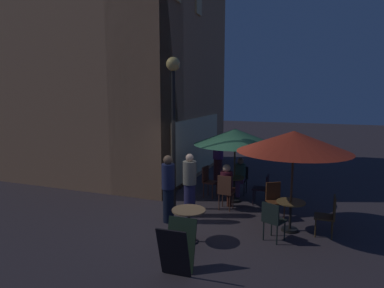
{
  "coord_description": "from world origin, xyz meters",
  "views": [
    {
      "loc": [
        -7.77,
        -2.75,
        3.25
      ],
      "look_at": [
        0.68,
        0.43,
        1.86
      ],
      "focal_mm": 31.61,
      "sensor_mm": 36.0,
      "label": 1
    }
  ],
  "objects_px": {
    "cafe_table_0": "(291,210)",
    "cafe_chair_2": "(329,213)",
    "cafe_table_2": "(189,218)",
    "cafe_chair_3": "(241,177)",
    "cafe_chair_5": "(225,190)",
    "patron_standing_2": "(190,185)",
    "patio_umbrella_1": "(235,137)",
    "menu_sandwich_board": "(177,248)",
    "patron_standing_4": "(218,160)",
    "cafe_chair_0": "(274,197)",
    "cafe_chair_4": "(208,179)",
    "patron_seated_1": "(227,184)",
    "patio_umbrella_0": "(294,142)",
    "cafe_chair_1": "(272,218)",
    "cafe_table_1": "(234,185)",
    "street_lamp_near_corner": "(173,98)",
    "patron_seated_0": "(240,174)",
    "patron_standing_3": "(168,188)",
    "cafe_chair_6": "(264,186)"
  },
  "relations": [
    {
      "from": "street_lamp_near_corner",
      "to": "patron_standing_2",
      "type": "bearing_deg",
      "value": -120.31
    },
    {
      "from": "cafe_table_0",
      "to": "cafe_chair_3",
      "type": "bearing_deg",
      "value": 34.5
    },
    {
      "from": "cafe_table_0",
      "to": "patio_umbrella_1",
      "type": "relative_size",
      "value": 0.3
    },
    {
      "from": "cafe_chair_0",
      "to": "cafe_chair_6",
      "type": "height_order",
      "value": "cafe_chair_0"
    },
    {
      "from": "cafe_chair_3",
      "to": "cafe_chair_6",
      "type": "height_order",
      "value": "cafe_chair_6"
    },
    {
      "from": "cafe_table_0",
      "to": "cafe_table_2",
      "type": "bearing_deg",
      "value": 124.65
    },
    {
      "from": "cafe_table_1",
      "to": "street_lamp_near_corner",
      "type": "bearing_deg",
      "value": 131.26
    },
    {
      "from": "cafe_table_2",
      "to": "cafe_chair_4",
      "type": "xyz_separation_m",
      "value": [
        3.21,
        0.61,
        0.04
      ]
    },
    {
      "from": "patio_umbrella_0",
      "to": "cafe_chair_5",
      "type": "bearing_deg",
      "value": 65.76
    },
    {
      "from": "menu_sandwich_board",
      "to": "cafe_chair_6",
      "type": "bearing_deg",
      "value": -13.22
    },
    {
      "from": "cafe_chair_2",
      "to": "cafe_chair_3",
      "type": "bearing_deg",
      "value": -44.22
    },
    {
      "from": "cafe_chair_3",
      "to": "cafe_chair_4",
      "type": "distance_m",
      "value": 1.15
    },
    {
      "from": "cafe_chair_2",
      "to": "patron_standing_2",
      "type": "bearing_deg",
      "value": -1.19
    },
    {
      "from": "cafe_table_1",
      "to": "patron_seated_0",
      "type": "relative_size",
      "value": 0.62
    },
    {
      "from": "cafe_table_0",
      "to": "patron_standing_3",
      "type": "xyz_separation_m",
      "value": [
        -0.5,
        2.92,
        0.38
      ]
    },
    {
      "from": "menu_sandwich_board",
      "to": "patron_standing_4",
      "type": "bearing_deg",
      "value": 7.17
    },
    {
      "from": "cafe_table_0",
      "to": "cafe_chair_2",
      "type": "height_order",
      "value": "cafe_chair_2"
    },
    {
      "from": "cafe_chair_0",
      "to": "patron_standing_4",
      "type": "xyz_separation_m",
      "value": [
        2.68,
        2.3,
        0.31
      ]
    },
    {
      "from": "patio_umbrella_1",
      "to": "cafe_chair_6",
      "type": "distance_m",
      "value": 1.66
    },
    {
      "from": "patron_seated_0",
      "to": "patron_standing_2",
      "type": "height_order",
      "value": "patron_standing_2"
    },
    {
      "from": "cafe_chair_4",
      "to": "patron_standing_4",
      "type": "relative_size",
      "value": 0.56
    },
    {
      "from": "cafe_table_1",
      "to": "patio_umbrella_0",
      "type": "distance_m",
      "value": 2.93
    },
    {
      "from": "cafe_table_1",
      "to": "patron_standing_4",
      "type": "relative_size",
      "value": 0.43
    },
    {
      "from": "cafe_table_2",
      "to": "patio_umbrella_0",
      "type": "xyz_separation_m",
      "value": [
        1.4,
        -2.02,
        1.6
      ]
    },
    {
      "from": "cafe_table_2",
      "to": "patron_standing_4",
      "type": "height_order",
      "value": "patron_standing_4"
    },
    {
      "from": "patron_standing_4",
      "to": "cafe_chair_5",
      "type": "bearing_deg",
      "value": -169.21
    },
    {
      "from": "patron_standing_2",
      "to": "cafe_chair_1",
      "type": "bearing_deg",
      "value": -75.39
    },
    {
      "from": "menu_sandwich_board",
      "to": "patio_umbrella_0",
      "type": "relative_size",
      "value": 0.37
    },
    {
      "from": "cafe_chair_0",
      "to": "cafe_chair_4",
      "type": "height_order",
      "value": "cafe_chair_4"
    },
    {
      "from": "cafe_chair_5",
      "to": "cafe_table_2",
      "type": "bearing_deg",
      "value": 177.23
    },
    {
      "from": "patron_standing_2",
      "to": "patio_umbrella_1",
      "type": "bearing_deg",
      "value": 7.62
    },
    {
      "from": "cafe_table_1",
      "to": "cafe_chair_0",
      "type": "bearing_deg",
      "value": -126.59
    },
    {
      "from": "cafe_table_0",
      "to": "cafe_chair_1",
      "type": "distance_m",
      "value": 0.81
    },
    {
      "from": "cafe_chair_0",
      "to": "cafe_chair_2",
      "type": "xyz_separation_m",
      "value": [
        -0.72,
        -1.3,
        -0.0
      ]
    },
    {
      "from": "patron_seated_0",
      "to": "patron_standing_4",
      "type": "height_order",
      "value": "patron_standing_4"
    },
    {
      "from": "cafe_chair_4",
      "to": "cafe_table_0",
      "type": "bearing_deg",
      "value": -25.54
    },
    {
      "from": "menu_sandwich_board",
      "to": "cafe_chair_4",
      "type": "height_order",
      "value": "cafe_chair_4"
    },
    {
      "from": "cafe_chair_0",
      "to": "cafe_chair_6",
      "type": "xyz_separation_m",
      "value": [
        0.98,
        0.43,
        -0.01
      ]
    },
    {
      "from": "menu_sandwich_board",
      "to": "cafe_chair_3",
      "type": "relative_size",
      "value": 1.08
    },
    {
      "from": "cafe_table_2",
      "to": "cafe_chair_3",
      "type": "distance_m",
      "value": 3.95
    },
    {
      "from": "patron_seated_1",
      "to": "patron_standing_4",
      "type": "height_order",
      "value": "patron_standing_4"
    },
    {
      "from": "cafe_table_0",
      "to": "patron_standing_2",
      "type": "bearing_deg",
      "value": 88.14
    },
    {
      "from": "cafe_chair_5",
      "to": "patron_seated_0",
      "type": "distance_m",
      "value": 1.59
    },
    {
      "from": "cafe_chair_3",
      "to": "patron_seated_0",
      "type": "height_order",
      "value": "patron_seated_0"
    },
    {
      "from": "patio_umbrella_0",
      "to": "patron_standing_2",
      "type": "height_order",
      "value": "patio_umbrella_0"
    },
    {
      "from": "patron_seated_0",
      "to": "cafe_table_2",
      "type": "bearing_deg",
      "value": -3.4
    },
    {
      "from": "patron_seated_0",
      "to": "patron_standing_4",
      "type": "xyz_separation_m",
      "value": [
        1.0,
        1.01,
        0.19
      ]
    },
    {
      "from": "menu_sandwich_board",
      "to": "cafe_chair_1",
      "type": "bearing_deg",
      "value": -38.01
    },
    {
      "from": "patio_umbrella_0",
      "to": "cafe_chair_2",
      "type": "height_order",
      "value": "patio_umbrella_0"
    },
    {
      "from": "menu_sandwich_board",
      "to": "cafe_chair_1",
      "type": "xyz_separation_m",
      "value": [
        1.97,
        -1.41,
        0.05
      ]
    }
  ]
}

